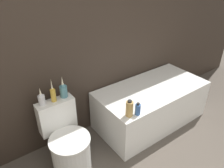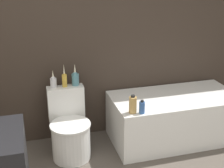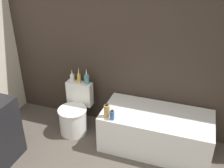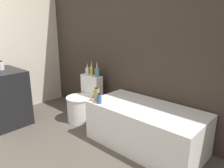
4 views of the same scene
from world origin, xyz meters
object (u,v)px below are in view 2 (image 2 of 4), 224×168
(bathtub, at_px, (174,117))
(toilet, at_px, (70,131))
(vase_bronze, at_px, (75,78))
(vase_gold, at_px, (53,81))
(shampoo_bottle_tall, at_px, (133,105))
(vase_silver, at_px, (64,79))
(shampoo_bottle_short, at_px, (142,107))

(bathtub, height_order, toilet, toilet)
(bathtub, relative_size, vase_bronze, 6.05)
(vase_gold, xyz_separation_m, shampoo_bottle_tall, (0.74, -0.49, -0.15))
(shampoo_bottle_tall, bearing_deg, vase_bronze, 135.61)
(shampoo_bottle_tall, bearing_deg, bathtub, 23.64)
(bathtub, relative_size, vase_silver, 5.70)
(bathtub, relative_size, vase_gold, 7.56)
(vase_silver, xyz_separation_m, shampoo_bottle_short, (0.71, -0.51, -0.19))
(toilet, distance_m, vase_bronze, 0.58)
(vase_bronze, bearing_deg, bathtub, -11.05)
(vase_bronze, xyz_separation_m, shampoo_bottle_short, (0.59, -0.53, -0.19))
(bathtub, distance_m, shampoo_bottle_short, 0.70)
(bathtub, bearing_deg, shampoo_bottle_short, -150.06)
(toilet, relative_size, vase_bronze, 2.95)
(vase_gold, xyz_separation_m, vase_bronze, (0.24, 0.00, 0.02))
(vase_silver, bearing_deg, bathtub, -9.44)
(vase_silver, bearing_deg, shampoo_bottle_short, -36.03)
(vase_gold, bearing_deg, vase_silver, -5.83)
(shampoo_bottle_tall, relative_size, shampoo_bottle_short, 1.34)
(bathtub, xyz_separation_m, shampoo_bottle_short, (-0.53, -0.31, 0.34))
(vase_gold, bearing_deg, vase_bronze, 0.11)
(toilet, bearing_deg, shampoo_bottle_short, -22.71)
(vase_silver, xyz_separation_m, vase_bronze, (0.12, 0.01, -0.00))
(vase_gold, height_order, vase_bronze, vase_bronze)
(shampoo_bottle_tall, bearing_deg, toilet, 157.31)
(shampoo_bottle_short, bearing_deg, vase_gold, 147.51)
(vase_gold, distance_m, shampoo_bottle_short, 1.00)
(bathtub, relative_size, shampoo_bottle_tall, 7.64)
(toilet, distance_m, vase_gold, 0.57)
(toilet, bearing_deg, vase_bronze, 62.61)
(bathtub, distance_m, vase_gold, 1.47)
(toilet, bearing_deg, shampoo_bottle_tall, -22.69)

